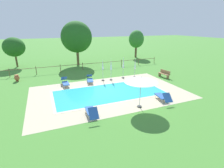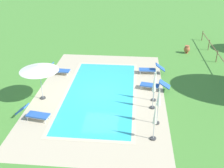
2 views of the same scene
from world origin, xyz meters
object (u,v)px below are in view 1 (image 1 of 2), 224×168
patio_umbrella_closed_row_west (123,65)px  tree_centre (14,47)px  sun_lounger_north_near_steps (65,82)px  terracotta_urn_near_fence (17,78)px  sun_lounger_north_far (90,79)px  sun_lounger_north_mid (163,97)px  patio_umbrella_closed_row_centre (135,66)px  sun_lounger_north_end (91,111)px  tree_far_west (136,39)px  patio_umbrella_closed_row_mid_east (103,67)px  wooden_bench_lawn_side (164,74)px  patio_umbrella_open_foreground (141,80)px  tree_west_mid (77,37)px  patio_umbrella_closed_row_mid_west (111,66)px

patio_umbrella_closed_row_west → tree_centre: tree_centre is taller
sun_lounger_north_near_steps → terracotta_urn_near_fence: size_ratio=2.78×
sun_lounger_north_far → patio_umbrella_closed_row_west: size_ratio=0.85×
sun_lounger_north_mid → patio_umbrella_closed_row_west: 7.21m
patio_umbrella_closed_row_west → patio_umbrella_closed_row_centre: size_ratio=1.11×
sun_lounger_north_end → tree_far_west: tree_far_west is taller
patio_umbrella_closed_row_mid_east → tree_far_west: (11.01, 11.83, 1.91)m
sun_lounger_north_near_steps → sun_lounger_north_mid: (6.92, -7.02, 0.01)m
wooden_bench_lawn_side → terracotta_urn_near_fence: size_ratio=2.13×
patio_umbrella_open_foreground → patio_umbrella_closed_row_west: (2.15, 7.33, -0.57)m
sun_lounger_north_near_steps → tree_far_west: tree_far_west is taller
patio_umbrella_closed_row_centre → patio_umbrella_closed_row_mid_east: 3.97m
patio_umbrella_closed_row_centre → patio_umbrella_open_foreground: bearing=-116.8°
wooden_bench_lawn_side → patio_umbrella_closed_row_west: bearing=161.4°
wooden_bench_lawn_side → tree_centre: size_ratio=0.36×
sun_lounger_north_far → terracotta_urn_near_fence: bearing=155.5°
patio_umbrella_open_foreground → sun_lounger_north_end: bearing=-179.8°
sun_lounger_north_end → tree_west_mid: 17.23m
sun_lounger_north_end → sun_lounger_north_far: bearing=75.5°
tree_far_west → patio_umbrella_closed_row_mid_east: bearing=-132.9°
patio_umbrella_closed_row_centre → tree_centre: tree_centre is taller
patio_umbrella_closed_row_centre → tree_far_west: 14.11m
sun_lounger_north_near_steps → patio_umbrella_closed_row_mid_east: 4.34m
sun_lounger_north_end → patio_umbrella_closed_row_west: 9.54m
sun_lounger_north_far → patio_umbrella_closed_row_mid_west: (2.44, -0.19, 1.24)m
sun_lounger_north_mid → patio_umbrella_closed_row_mid_east: patio_umbrella_closed_row_mid_east is taller
patio_umbrella_closed_row_mid_west → tree_far_west: (10.07, 11.95, 1.87)m
tree_centre → wooden_bench_lawn_side: bearing=-37.2°
patio_umbrella_open_foreground → wooden_bench_lawn_side: (6.88, 5.74, -1.74)m
sun_lounger_north_mid → sun_lounger_north_end: size_ratio=1.03×
patio_umbrella_open_foreground → wooden_bench_lawn_side: bearing=39.8°
patio_umbrella_closed_row_mid_west → tree_west_mid: (-1.84, 9.43, 2.68)m
sun_lounger_north_mid → tree_west_mid: bearing=102.5°
patio_umbrella_closed_row_west → patio_umbrella_closed_row_mid_west: (-1.61, -0.17, -0.04)m
sun_lounger_north_far → terracotta_urn_near_fence: sun_lounger_north_far is taller
tree_centre → patio_umbrella_closed_row_mid_west: bearing=-47.1°
tree_centre → terracotta_urn_near_fence: bearing=-84.6°
patio_umbrella_closed_row_mid_west → wooden_bench_lawn_side: size_ratio=1.59×
sun_lounger_north_end → patio_umbrella_closed_row_mid_east: size_ratio=0.82×
terracotta_urn_near_fence → tree_west_mid: (8.08, 5.83, 3.89)m
patio_umbrella_closed_row_mid_east → patio_umbrella_closed_row_centre: bearing=-3.1°
patio_umbrella_open_foreground → patio_umbrella_closed_row_mid_east: bearing=93.1°
patio_umbrella_closed_row_west → sun_lounger_north_end: bearing=-129.0°
wooden_bench_lawn_side → terracotta_urn_near_fence: bearing=162.8°
patio_umbrella_open_foreground → patio_umbrella_closed_row_mid_west: 7.20m
sun_lounger_north_far → tree_west_mid: bearing=86.2°
tree_west_mid → tree_centre: size_ratio=1.52×
sun_lounger_north_far → patio_umbrella_closed_row_centre: size_ratio=0.95×
patio_umbrella_closed_row_mid_east → tree_centre: bearing=130.6°
sun_lounger_north_far → patio_umbrella_closed_row_west: 4.25m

